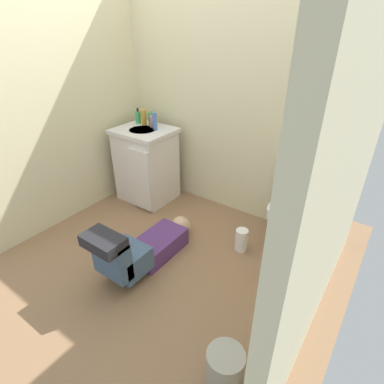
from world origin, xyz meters
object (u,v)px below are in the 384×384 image
at_px(faucet, 152,121).
at_px(person_plumber, 143,247).
at_px(toilet, 291,210).
at_px(tissue_box, 298,160).
at_px(paper_towel_roll, 241,240).
at_px(bottle_pink, 153,122).
at_px(vanity_cabinet, 146,164).
at_px(bottle_green, 151,119).
at_px(bottle_blue, 155,121).
at_px(bottle_amber, 144,117).
at_px(trash_can, 225,368).
at_px(toilet_paper_roll, 281,299).
at_px(soap_dispenser, 138,117).

xyz_separation_m(faucet, person_plumber, (0.74, -1.01, -0.69)).
bearing_deg(toilet, tissue_box, 116.43).
distance_m(tissue_box, paper_towel_roll, 0.85).
xyz_separation_m(person_plumber, paper_towel_roll, (0.59, 0.64, -0.07)).
bearing_deg(paper_towel_roll, bottle_pink, 165.40).
relative_size(toilet, vanity_cabinet, 0.91).
distance_m(faucet, bottle_green, 0.04).
distance_m(bottle_green, bottle_pink, 0.08).
height_order(bottle_blue, paper_towel_roll, bottle_blue).
relative_size(person_plumber, bottle_blue, 6.11).
distance_m(tissue_box, bottle_green, 1.62).
bearing_deg(bottle_amber, toilet, -0.65).
height_order(bottle_green, trash_can, bottle_green).
distance_m(person_plumber, paper_towel_roll, 0.87).
relative_size(vanity_cabinet, bottle_pink, 6.97).
xyz_separation_m(paper_towel_roll, toilet_paper_roll, (0.52, -0.38, -0.06)).
height_order(vanity_cabinet, bottle_blue, bottle_blue).
distance_m(paper_towel_roll, toilet_paper_roll, 0.65).
relative_size(vanity_cabinet, toilet_paper_roll, 7.45).
xyz_separation_m(person_plumber, trash_can, (1.05, -0.45, -0.06)).
xyz_separation_m(tissue_box, trash_can, (0.21, -1.50, -0.68)).
bearing_deg(paper_towel_roll, person_plumber, -132.26).
relative_size(tissue_box, toilet_paper_roll, 2.00).
distance_m(vanity_cabinet, bottle_green, 0.50).
height_order(vanity_cabinet, bottle_amber, bottle_amber).
bearing_deg(bottle_amber, person_plumber, -49.72).
relative_size(person_plumber, bottle_pink, 9.05).
bearing_deg(toilet_paper_roll, paper_towel_roll, 143.69).
distance_m(soap_dispenser, bottle_amber, 0.09).
bearing_deg(bottle_blue, faucet, 142.95).
distance_m(bottle_green, bottle_blue, 0.17).
distance_m(soap_dispenser, toilet_paper_roll, 2.32).
relative_size(faucet, person_plumber, 0.09).
xyz_separation_m(faucet, bottle_green, (-0.04, 0.01, 0.02)).
height_order(soap_dispenser, paper_towel_roll, soap_dispenser).
height_order(bottle_amber, bottle_blue, bottle_blue).
bearing_deg(soap_dispenser, vanity_cabinet, -33.10).
height_order(person_plumber, bottle_blue, bottle_blue).
distance_m(faucet, bottle_blue, 0.14).
distance_m(toilet, person_plumber, 1.32).
bearing_deg(toilet_paper_roll, person_plumber, -166.70).
xyz_separation_m(bottle_amber, trash_can, (1.88, -1.43, -0.78)).
bearing_deg(paper_towel_roll, faucet, 164.46).
bearing_deg(soap_dispenser, bottle_pink, -2.92).
relative_size(soap_dispenser, trash_can, 0.69).
relative_size(bottle_green, bottle_blue, 0.80).
xyz_separation_m(bottle_blue, toilet_paper_roll, (1.74, -0.67, -0.86)).
relative_size(faucet, bottle_pink, 0.85).
height_order(faucet, soap_dispenser, soap_dispenser).
bearing_deg(paper_towel_roll, tissue_box, 58.12).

